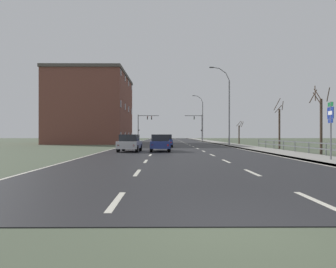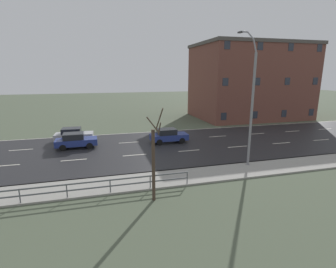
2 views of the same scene
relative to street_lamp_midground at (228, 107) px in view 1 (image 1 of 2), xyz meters
name	(u,v)px [view 1 (image 1 of 2)]	position (x,y,z in m)	size (l,w,h in m)	color
ground_plane	(172,144)	(-7.41, 10.31, -5.37)	(160.00, 160.00, 0.12)	#4C5642
road_asphalt_strip	(171,142)	(-7.41, 22.31, -5.30)	(14.00, 120.00, 0.03)	#232326
sidewalk_right	(211,142)	(1.02, 22.31, -5.25)	(3.00, 120.00, 0.12)	gray
guardrail	(317,146)	(2.44, -20.29, -4.60)	(0.07, 28.42, 1.00)	#515459
street_lamp_midground	(228,107)	(0.00, 0.00, 0.00)	(2.84, 0.24, 10.92)	slate
street_lamp_distant	(202,119)	(0.04, 30.82, 0.00)	(2.52, 0.24, 10.85)	slate
highway_sign	(331,123)	(0.98, -24.93, -3.08)	(0.09, 0.68, 3.47)	slate
traffic_signal_right	(199,124)	(-0.23, 34.66, -1.12)	(4.43, 0.36, 6.49)	#38383A
traffic_signal_left	(143,123)	(-14.09, 33.65, -0.91)	(5.16, 0.36, 6.43)	#38383A
car_near_right	(165,141)	(-8.63, -4.44, -4.51)	(1.85, 4.10, 1.57)	navy
car_mid_centre	(130,143)	(-11.84, -14.62, -4.51)	(1.98, 4.18, 1.57)	#B7B7BC
car_distant	(160,143)	(-9.09, -14.17, -4.51)	(1.91, 4.14, 1.57)	navy
brick_building	(93,109)	(-21.74, 13.59, 0.89)	(12.54, 18.30, 12.38)	brown
bare_tree_near	(321,121)	(3.68, -18.36, -2.70)	(1.55, 1.65, 5.53)	#423328
bare_tree_mid	(279,127)	(3.92, -8.74, -2.88)	(0.97, 0.98, 5.64)	#423328
bare_tree_far	(239,133)	(3.77, 9.23, -3.54)	(1.01, 1.18, 3.87)	#423328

